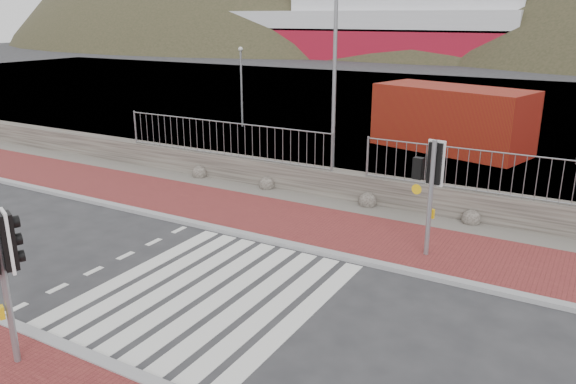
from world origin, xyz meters
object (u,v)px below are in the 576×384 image
Objects in this scene: traffic_signal_far at (431,174)px; streetlight at (338,70)px; traffic_signal_near at (0,257)px; shipping_container at (451,119)px; ferry at (364,18)px.

streetlight is at bearing -34.92° from traffic_signal_far.
shipping_container is at bearing 108.20° from traffic_signal_near.
ferry reaches higher than traffic_signal_near.
traffic_signal_near is (23.40, -71.59, -3.37)m from ferry.
streetlight is (23.75, -59.79, -1.38)m from ferry.
ferry reaches higher than shipping_container.
streetlight reaches higher than traffic_signal_far.
traffic_signal_near is at bearing -71.90° from ferry.
shipping_container is (1.84, 7.83, -2.62)m from streetlight.
traffic_signal_far is at bearing -47.17° from streetlight.
ferry is at bearing 107.55° from streetlight.
ferry is 64.35m from streetlight.
ferry is 7.07× the size of streetlight.
streetlight is at bearing 112.88° from traffic_signal_near.
ferry is 17.15× the size of traffic_signal_far.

